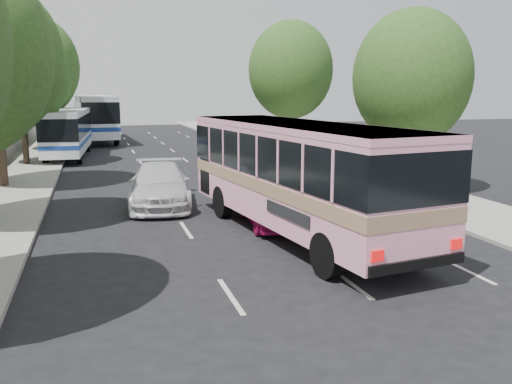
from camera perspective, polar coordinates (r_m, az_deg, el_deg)
name	(u,v)px	position (r m, az deg, el deg)	size (l,w,h in m)	color
ground	(282,261)	(14.46, 2.75, -7.32)	(120.00, 120.00, 0.00)	black
sidewalk_left	(25,169)	(33.50, -23.16, 2.25)	(4.00, 90.00, 0.15)	#9E998E
sidewalk_right	(304,159)	(35.75, 5.03, 3.52)	(4.00, 90.00, 0.12)	#9E998E
tree_left_d	(21,70)	(35.16, -23.52, 11.68)	(5.52, 5.52, 8.60)	#38281E
tree_left_e	(35,63)	(43.14, -22.22, 12.48)	(6.30, 6.30, 9.82)	#38281E
tree_left_f	(42,72)	(51.10, -21.57, 11.63)	(5.88, 5.88, 9.16)	#38281E
tree_right_near	(414,73)	(24.83, 16.34, 11.93)	(5.10, 5.10, 7.95)	#38281E
tree_right_far	(292,67)	(39.40, 3.82, 13.03)	(6.00, 6.00, 9.35)	#38281E
pink_bus	(298,167)	(16.56, 4.40, 2.69)	(4.27, 11.23, 3.49)	#FBA1BC
pink_taxi	(271,203)	(18.25, 1.59, -1.14)	(1.74, 4.32, 1.47)	#D01266
white_pickup	(160,185)	(21.52, -10.11, 0.71)	(2.27, 5.58, 1.62)	silver
tour_coach_front	(68,129)	(38.76, -19.21, 6.29)	(2.98, 10.80, 3.19)	white
tour_coach_rear	(94,114)	(50.76, -16.64, 7.88)	(3.85, 13.61, 4.02)	white
taxi_roof_sign	(271,179)	(18.10, 1.61, 1.42)	(0.55, 0.18, 0.18)	silver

